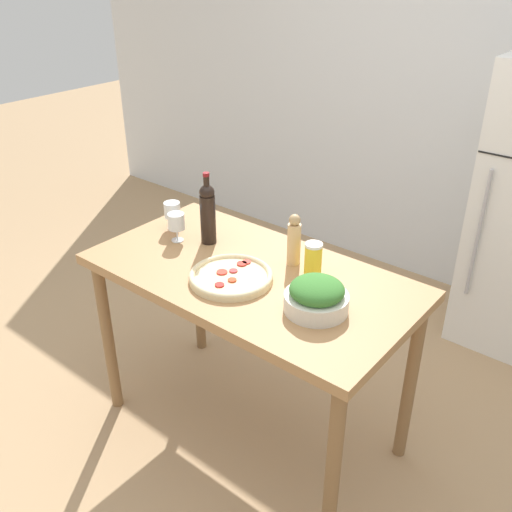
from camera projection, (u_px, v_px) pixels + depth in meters
The scene contains 10 objects.
ground_plane at pixel (251, 427), 2.82m from camera, with size 14.00×14.00×0.00m, color tan.
wall_back at pixel (450, 91), 3.51m from camera, with size 6.40×0.08×2.60m.
prep_counter at pixel (251, 293), 2.44m from camera, with size 1.40×0.75×0.89m.
wine_bottle at pixel (208, 212), 2.56m from camera, with size 0.07×0.07×0.34m.
wine_glass_near at pixel (176, 223), 2.60m from camera, with size 0.08×0.08×0.14m.
wine_glass_far at pixel (172, 211), 2.71m from camera, with size 0.08×0.08×0.14m.
pepper_mill at pixel (294, 241), 2.40m from camera, with size 0.06×0.06×0.23m.
salad_bowl at pixel (317, 296), 2.11m from camera, with size 0.24×0.24×0.13m.
homemade_pizza at pixel (231, 276), 2.33m from camera, with size 0.34×0.34×0.03m.
salt_canister at pixel (313, 258), 2.35m from camera, with size 0.07×0.07×0.14m.
Camera 1 is at (1.32, -1.59, 2.10)m, focal length 40.00 mm.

